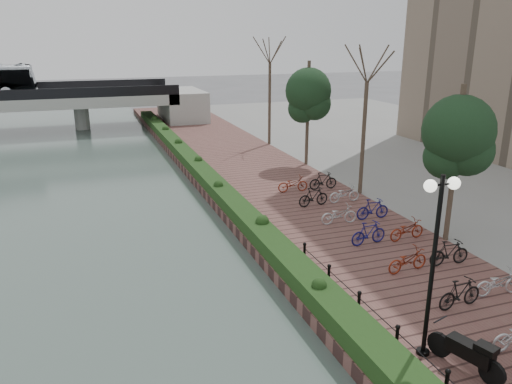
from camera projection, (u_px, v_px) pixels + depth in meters
name	position (u px, v px, depth m)	size (l,w,h in m)	color
promenade	(282.00, 197.00, 27.68)	(8.00, 75.00, 0.50)	brown
inland_pavement	(507.00, 172.00, 32.78)	(24.00, 75.00, 0.50)	gray
hedge	(211.00, 181.00, 28.68)	(1.10, 56.00, 0.60)	#1C3714
chain_fence	(420.00, 360.00, 12.72)	(0.10, 14.10, 0.70)	black
lamppost	(437.00, 229.00, 12.50)	(1.02, 0.32, 5.05)	black
motorcycle	(466.00, 350.00, 12.75)	(0.57, 1.82, 1.14)	black
bicycle_parking	(388.00, 231.00, 20.83)	(2.40, 17.32, 1.00)	silver
street_trees	(400.00, 149.00, 23.60)	(3.20, 37.12, 6.80)	#3C3223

